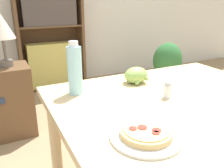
# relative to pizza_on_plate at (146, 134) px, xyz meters

# --- Properties ---
(dining_table) EXTENTS (1.12, 0.89, 0.75)m
(dining_table) POSITION_rel_pizza_on_plate_xyz_m (0.32, 0.20, -0.12)
(dining_table) COLOR #D1B27F
(dining_table) RESTS_ON ground_plane
(pizza_on_plate) EXTENTS (0.24, 0.24, 0.04)m
(pizza_on_plate) POSITION_rel_pizza_on_plate_xyz_m (0.00, 0.00, 0.00)
(pizza_on_plate) COLOR white
(pizza_on_plate) RESTS_ON dining_table
(grape_bunch) EXTENTS (0.13, 0.11, 0.09)m
(grape_bunch) POSITION_rel_pizza_on_plate_xyz_m (0.26, 0.48, 0.03)
(grape_bunch) COLOR #93BC5B
(grape_bunch) RESTS_ON dining_table
(drink_bottle) EXTENTS (0.07, 0.07, 0.25)m
(drink_bottle) POSITION_rel_pizza_on_plate_xyz_m (-0.08, 0.48, 0.10)
(drink_bottle) COLOR #A3DBEA
(drink_bottle) RESTS_ON dining_table
(salt_shaker) EXTENTS (0.03, 0.03, 0.07)m
(salt_shaker) POSITION_rel_pizza_on_plate_xyz_m (0.28, 0.24, 0.02)
(salt_shaker) COLOR white
(salt_shaker) RESTS_ON dining_table
(bookshelf) EXTENTS (0.87, 0.28, 1.68)m
(bookshelf) POSITION_rel_pizza_on_plate_xyz_m (0.29, 2.67, 0.00)
(bookshelf) COLOR brown
(bookshelf) RESTS_ON ground_plane
(side_table) EXTENTS (0.34, 0.34, 0.64)m
(side_table) POSITION_rel_pizza_on_plate_xyz_m (-0.33, 1.58, -0.44)
(side_table) COLOR brown
(side_table) RESTS_ON ground_plane
(table_lamp) EXTENTS (0.21, 0.21, 0.45)m
(table_lamp) POSITION_rel_pizza_on_plate_xyz_m (-0.33, 1.58, 0.20)
(table_lamp) COLOR #665B51
(table_lamp) RESTS_ON side_table
(potted_plant_floor) EXTENTS (0.43, 0.36, 0.61)m
(potted_plant_floor) POSITION_rel_pizza_on_plate_xyz_m (1.76, 2.02, -0.43)
(potted_plant_floor) COLOR #70665B
(potted_plant_floor) RESTS_ON ground_plane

